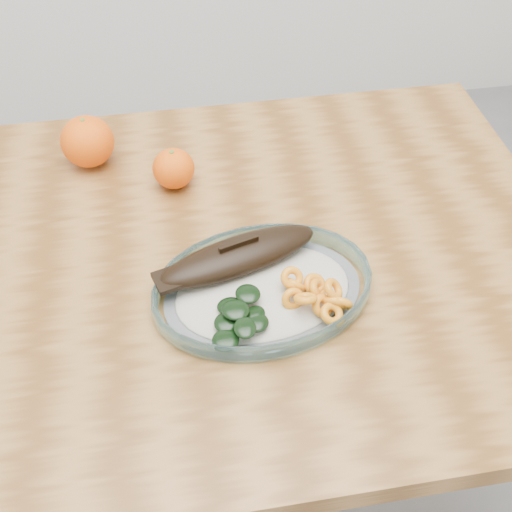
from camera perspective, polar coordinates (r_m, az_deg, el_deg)
name	(u,v)px	position (r m, az deg, el deg)	size (l,w,h in m)	color
ground	(210,476)	(1.60, -4.08, -18.92)	(3.00, 3.00, 0.00)	slate
dining_table	(190,298)	(1.05, -5.91, -3.75)	(1.20, 0.80, 0.75)	brown
plated_meal	(262,286)	(0.91, 0.53, -2.68)	(0.63, 0.63, 0.08)	white
orange_left	(87,142)	(1.15, -14.76, 9.81)	(0.09, 0.09, 0.09)	#FF4D05
orange_right	(174,168)	(1.08, -7.34, 7.72)	(0.07, 0.07, 0.07)	#FF4D05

